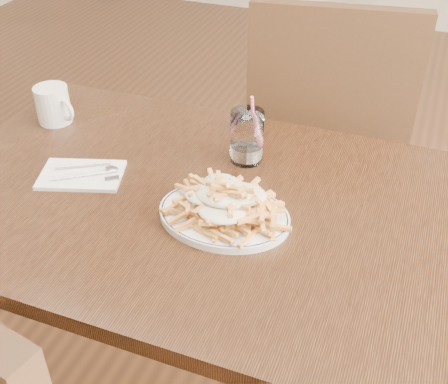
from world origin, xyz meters
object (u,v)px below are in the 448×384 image
at_px(loaded_fries, 224,198).
at_px(coffee_mug, 54,105).
at_px(fries_plate, 224,215).
at_px(chair_far, 326,134).
at_px(table, 192,223).
at_px(water_glass, 247,139).

relative_size(loaded_fries, coffee_mug, 2.23).
bearing_deg(loaded_fries, fries_plate, 0.00).
distance_m(fries_plate, coffee_mug, 0.62).
bearing_deg(chair_far, table, -104.74).
bearing_deg(water_glass, fries_plate, -82.12).
bearing_deg(loaded_fries, water_glass, 97.88).
height_order(table, water_glass, water_glass).
height_order(table, loaded_fries, loaded_fries).
height_order(fries_plate, coffee_mug, coffee_mug).
bearing_deg(loaded_fries, chair_far, 83.99).
distance_m(table, fries_plate, 0.14).
height_order(fries_plate, water_glass, water_glass).
relative_size(loaded_fries, water_glass, 1.59).
xyz_separation_m(loaded_fries, coffee_mug, (-0.58, 0.23, -0.01)).
relative_size(fries_plate, water_glass, 1.88).
height_order(loaded_fries, water_glass, water_glass).
bearing_deg(coffee_mug, chair_far, 36.53).
xyz_separation_m(table, water_glass, (0.07, 0.18, 0.13)).
bearing_deg(table, water_glass, 70.19).
bearing_deg(table, fries_plate, -27.65).
height_order(table, coffee_mug, coffee_mug).
bearing_deg(loaded_fries, coffee_mug, 157.97).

